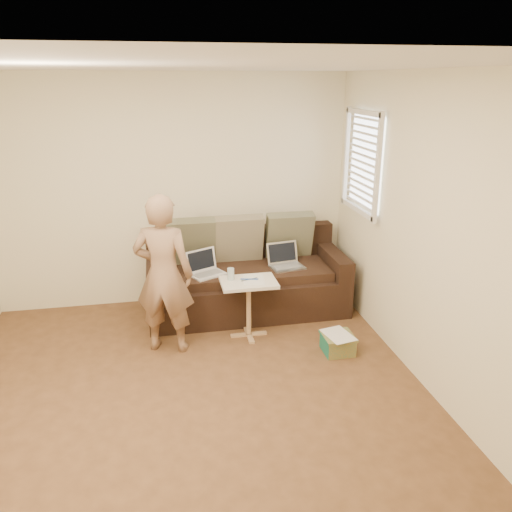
# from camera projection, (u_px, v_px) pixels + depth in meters

# --- Properties ---
(floor) EXTENTS (4.50, 4.50, 0.00)m
(floor) POSITION_uv_depth(u_px,v_px,m) (193.00, 410.00, 4.07)
(floor) COLOR #52361E
(floor) RESTS_ON ground
(ceiling) EXTENTS (4.50, 4.50, 0.00)m
(ceiling) POSITION_uv_depth(u_px,v_px,m) (175.00, 66.00, 3.21)
(ceiling) COLOR white
(ceiling) RESTS_ON wall_back
(wall_back) EXTENTS (4.00, 0.00, 4.00)m
(wall_back) POSITION_uv_depth(u_px,v_px,m) (172.00, 193.00, 5.72)
(wall_back) COLOR beige
(wall_back) RESTS_ON ground
(wall_front) EXTENTS (4.00, 0.00, 4.00)m
(wall_front) POSITION_uv_depth(u_px,v_px,m) (232.00, 499.00, 1.56)
(wall_front) COLOR beige
(wall_front) RESTS_ON ground
(wall_right) EXTENTS (0.00, 4.50, 4.50)m
(wall_right) POSITION_uv_depth(u_px,v_px,m) (439.00, 242.00, 4.01)
(wall_right) COLOR beige
(wall_right) RESTS_ON ground
(window_blinds) EXTENTS (0.12, 0.88, 1.08)m
(window_blinds) POSITION_uv_depth(u_px,v_px,m) (363.00, 162.00, 5.26)
(window_blinds) COLOR white
(window_blinds) RESTS_ON wall_right
(sofa) EXTENTS (2.20, 0.95, 0.85)m
(sofa) POSITION_uv_depth(u_px,v_px,m) (247.00, 275.00, 5.72)
(sofa) COLOR black
(sofa) RESTS_ON ground
(pillow_left) EXTENTS (0.55, 0.29, 0.57)m
(pillow_left) POSITION_uv_depth(u_px,v_px,m) (191.00, 242.00, 5.69)
(pillow_left) COLOR #585A42
(pillow_left) RESTS_ON sofa
(pillow_mid) EXTENTS (0.55, 0.27, 0.57)m
(pillow_mid) POSITION_uv_depth(u_px,v_px,m) (239.00, 239.00, 5.79)
(pillow_mid) COLOR #797456
(pillow_mid) RESTS_ON sofa
(pillow_right) EXTENTS (0.55, 0.28, 0.57)m
(pillow_right) POSITION_uv_depth(u_px,v_px,m) (289.00, 235.00, 5.92)
(pillow_right) COLOR #585A42
(pillow_right) RESTS_ON sofa
(laptop_silver) EXTENTS (0.41, 0.32, 0.24)m
(laptop_silver) POSITION_uv_depth(u_px,v_px,m) (287.00, 268.00, 5.67)
(laptop_silver) COLOR #B7BABC
(laptop_silver) RESTS_ON sofa
(laptop_white) EXTENTS (0.44, 0.39, 0.26)m
(laptop_white) POSITION_uv_depth(u_px,v_px,m) (208.00, 275.00, 5.46)
(laptop_white) COLOR white
(laptop_white) RESTS_ON sofa
(person) EXTENTS (0.66, 0.54, 1.56)m
(person) POSITION_uv_depth(u_px,v_px,m) (164.00, 275.00, 4.76)
(person) COLOR #8A664B
(person) RESTS_ON ground
(side_table) EXTENTS (0.56, 0.39, 0.61)m
(side_table) POSITION_uv_depth(u_px,v_px,m) (249.00, 309.00, 5.16)
(side_table) COLOR silver
(side_table) RESTS_ON ground
(drinking_glass) EXTENTS (0.07, 0.07, 0.12)m
(drinking_glass) POSITION_uv_depth(u_px,v_px,m) (231.00, 274.00, 5.07)
(drinking_glass) COLOR silver
(drinking_glass) RESTS_ON side_table
(scissors) EXTENTS (0.20, 0.14, 0.02)m
(scissors) POSITION_uv_depth(u_px,v_px,m) (249.00, 279.00, 5.08)
(scissors) COLOR silver
(scissors) RESTS_ON side_table
(paper_on_table) EXTENTS (0.25, 0.33, 0.00)m
(paper_on_table) POSITION_uv_depth(u_px,v_px,m) (254.00, 280.00, 5.09)
(paper_on_table) COLOR white
(paper_on_table) RESTS_ON side_table
(striped_box) EXTENTS (0.30, 0.30, 0.19)m
(striped_box) POSITION_uv_depth(u_px,v_px,m) (338.00, 343.00, 4.91)
(striped_box) COLOR orange
(striped_box) RESTS_ON ground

